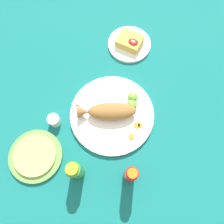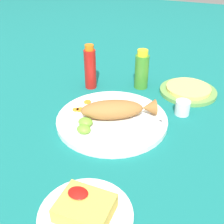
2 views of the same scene
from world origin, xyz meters
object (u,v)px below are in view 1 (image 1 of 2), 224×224
object	(u,v)px
hot_sauce_bottle_red	(130,175)
fried_fish	(109,111)
fork_far	(95,101)
side_plate_fries	(129,44)
main_plate	(112,114)
hot_sauce_bottle_green	(75,171)
tortilla_plate	(36,156)
fork_near	(91,111)
salt_cup	(54,121)

from	to	relation	value
hot_sauce_bottle_red	fried_fish	bearing A→B (deg)	134.06
fork_far	side_plate_fries	distance (m)	0.34
main_plate	hot_sauce_bottle_green	bearing A→B (deg)	-92.41
hot_sauce_bottle_green	tortilla_plate	bearing A→B (deg)	-173.54
fork_far	side_plate_fries	size ratio (longest dim) A/B	0.78
main_plate	side_plate_fries	distance (m)	0.36
main_plate	fork_near	size ratio (longest dim) A/B	1.89
fork_near	tortilla_plate	size ratio (longest dim) A/B	0.88
fork_far	side_plate_fries	world-z (taller)	fork_far
fork_near	salt_cup	world-z (taller)	salt_cup
hot_sauce_bottle_red	side_plate_fries	xyz separation A→B (m)	(-0.25, 0.55, -0.07)
fork_far	main_plate	bearing A→B (deg)	132.85
main_plate	salt_cup	distance (m)	0.24
hot_sauce_bottle_red	fork_far	bearing A→B (deg)	140.91
main_plate	fried_fish	distance (m)	0.04
fork_near	tortilla_plate	world-z (taller)	fork_near
fried_fish	hot_sauce_bottle_red	size ratio (longest dim) A/B	1.39
fork_near	fork_far	size ratio (longest dim) A/B	1.18
fork_far	tortilla_plate	world-z (taller)	fork_far
main_plate	fried_fish	bearing A→B (deg)	-151.99
fork_far	side_plate_fries	xyz separation A→B (m)	(0.01, 0.33, -0.01)
fork_near	fried_fish	bearing A→B (deg)	-169.48
fried_fish	fork_far	distance (m)	0.09
hot_sauce_bottle_red	hot_sauce_bottle_green	bearing A→B (deg)	-157.68
hot_sauce_bottle_red	salt_cup	size ratio (longest dim) A/B	3.50
hot_sauce_bottle_green	side_plate_fries	bearing A→B (deg)	96.79
side_plate_fries	salt_cup	bearing A→B (deg)	-102.88
fried_fish	hot_sauce_bottle_green	xyz separation A→B (m)	(0.00, -0.26, 0.02)
main_plate	side_plate_fries	xyz separation A→B (m)	(-0.09, 0.35, -0.00)
side_plate_fries	tortilla_plate	world-z (taller)	same
side_plate_fries	tortilla_plate	distance (m)	0.65
main_plate	fork_near	bearing A→B (deg)	-159.72
side_plate_fries	fried_fish	bearing A→B (deg)	-78.54
main_plate	fried_fish	size ratio (longest dim) A/B	1.47
main_plate	salt_cup	world-z (taller)	salt_cup
fork_far	side_plate_fries	bearing A→B (deg)	-127.54
fork_far	tortilla_plate	size ratio (longest dim) A/B	0.75
tortilla_plate	hot_sauce_bottle_green	bearing A→B (deg)	6.46
hot_sauce_bottle_green	fork_near	bearing A→B (deg)	107.08
salt_cup	side_plate_fries	bearing A→B (deg)	77.12
fork_near	fork_far	distance (m)	0.05
fried_fish	fork_near	world-z (taller)	fried_fish
tortilla_plate	salt_cup	bearing A→B (deg)	92.15
tortilla_plate	hot_sauce_bottle_red	bearing A→B (deg)	14.70
fork_near	fork_far	xyz separation A→B (m)	(-0.01, 0.05, 0.00)
hot_sauce_bottle_red	tortilla_plate	size ratio (longest dim) A/B	0.81
side_plate_fries	tortilla_plate	bearing A→B (deg)	-99.33
salt_cup	main_plate	bearing A→B (deg)	34.24
fork_far	hot_sauce_bottle_green	distance (m)	0.30
fork_near	hot_sauce_bottle_green	distance (m)	0.25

